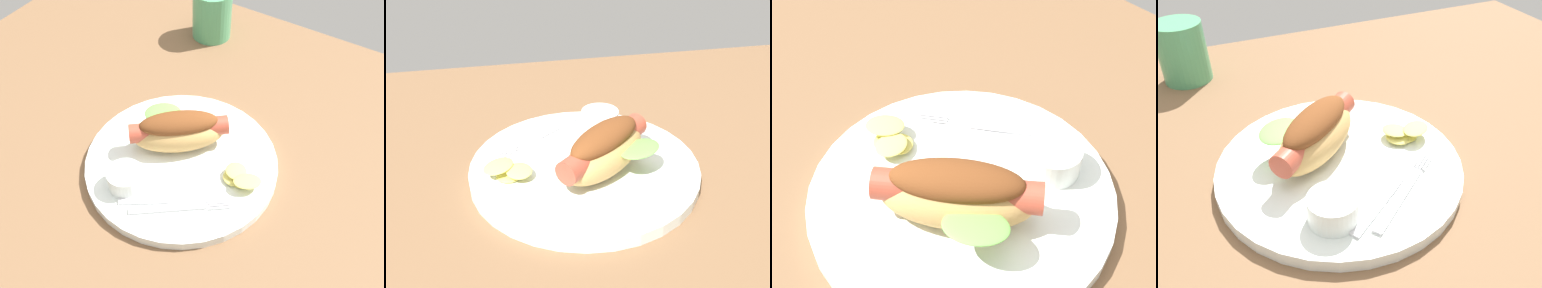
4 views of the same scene
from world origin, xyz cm
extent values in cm
cube|color=brown|center=(0.00, 0.00, -0.90)|extent=(120.00, 90.00, 1.80)
cylinder|color=white|center=(-3.41, -1.81, 0.80)|extent=(30.54, 30.54, 1.60)
ellipsoid|color=tan|center=(-5.44, 0.61, 4.37)|extent=(15.22, 14.20, 5.54)
cylinder|color=#B24733|center=(-5.44, 0.61, 5.34)|extent=(13.95, 12.40, 3.07)
ellipsoid|color=brown|center=(-5.44, 0.61, 6.72)|extent=(12.53, 11.59, 3.09)
ellipsoid|color=#6BB74C|center=(-9.53, 2.19, 5.48)|extent=(7.46, 7.13, 1.03)
cylinder|color=white|center=(-7.71, -10.47, 3.15)|extent=(5.52, 5.52, 3.10)
cube|color=silver|center=(0.42, -10.78, 1.80)|extent=(9.69, 7.84, 0.40)
cube|color=silver|center=(6.44, -6.72, 1.80)|extent=(2.72, 2.19, 0.40)
cube|color=silver|center=(6.17, -6.36, 1.80)|extent=(2.72, 2.19, 0.40)
cube|color=silver|center=(5.89, -6.00, 1.80)|extent=(2.72, 2.19, 0.40)
cube|color=silver|center=(-0.67, -9.36, 1.78)|extent=(13.10, 9.57, 0.36)
ellipsoid|color=#D6CC61|center=(6.68, -0.55, 1.85)|extent=(4.02, 3.91, 0.50)
ellipsoid|color=#D6CC61|center=(5.36, -1.07, 2.17)|extent=(4.24, 4.14, 0.71)
ellipsoid|color=#D6CC61|center=(5.42, 0.26, 2.76)|extent=(4.16, 4.36, 0.82)
ellipsoid|color=#D6CC61|center=(7.91, -1.12, 3.09)|extent=(5.27, 5.08, 0.79)
cylinder|color=#4C9E6B|center=(-17.93, 31.93, 5.10)|extent=(8.03, 8.03, 10.19)
camera|label=1|loc=(24.19, -42.23, 59.29)|focal=44.52mm
camera|label=2|loc=(7.91, 47.93, 35.05)|focal=42.60mm
camera|label=3|loc=(-30.32, 22.95, 45.48)|focal=53.75mm
camera|label=4|loc=(-18.43, -39.13, 34.40)|focal=38.74mm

